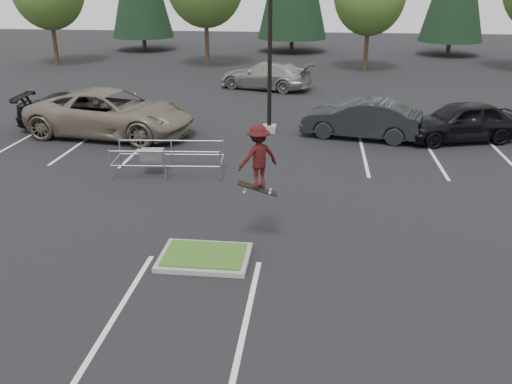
# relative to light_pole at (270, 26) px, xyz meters

# --- Properties ---
(ground) EXTENTS (120.00, 120.00, 0.00)m
(ground) POSITION_rel_light_pole_xyz_m (-0.50, -12.00, -4.56)
(ground) COLOR black
(ground) RESTS_ON ground
(grass_median) EXTENTS (2.20, 1.60, 0.16)m
(grass_median) POSITION_rel_light_pole_xyz_m (-0.50, -12.00, -4.48)
(grass_median) COLOR gray
(grass_median) RESTS_ON ground
(stall_lines) EXTENTS (22.62, 17.60, 0.01)m
(stall_lines) POSITION_rel_light_pole_xyz_m (-1.85, -5.98, -4.56)
(stall_lines) COLOR silver
(stall_lines) RESTS_ON ground
(light_pole) EXTENTS (0.70, 0.60, 10.12)m
(light_pole) POSITION_rel_light_pole_xyz_m (0.00, 0.00, 0.00)
(light_pole) COLOR gray
(light_pole) RESTS_ON ground
(cart_corral) EXTENTS (3.91, 1.68, 1.08)m
(cart_corral) POSITION_rel_light_pole_xyz_m (-3.43, -6.03, -3.88)
(cart_corral) COLOR #999CA2
(cart_corral) RESTS_ON ground
(skateboarder) EXTENTS (1.19, 1.08, 1.83)m
(skateboarder) POSITION_rel_light_pole_xyz_m (0.70, -11.00, -2.18)
(skateboarder) COLOR black
(skateboarder) RESTS_ON ground
(car_l_tan) EXTENTS (7.53, 4.23, 1.99)m
(car_l_tan) POSITION_rel_light_pole_xyz_m (-6.80, -1.33, -3.57)
(car_l_tan) COLOR #776B5B
(car_l_tan) RESTS_ON ground
(car_l_black) EXTENTS (5.81, 2.78, 1.63)m
(car_l_black) POSITION_rel_light_pole_xyz_m (-8.50, -0.50, -3.74)
(car_l_black) COLOR black
(car_l_black) RESTS_ON ground
(car_r_charc) EXTENTS (5.30, 2.81, 1.66)m
(car_r_charc) POSITION_rel_light_pole_xyz_m (4.00, -0.50, -3.73)
(car_r_charc) COLOR black
(car_r_charc) RESTS_ON ground
(car_r_black) EXTENTS (5.34, 3.33, 1.70)m
(car_r_black) POSITION_rel_light_pole_xyz_m (8.19, -0.50, -3.71)
(car_r_black) COLOR black
(car_r_black) RESTS_ON ground
(car_far_silver) EXTENTS (6.17, 4.01, 1.66)m
(car_far_silver) POSITION_rel_light_pole_xyz_m (-1.06, 10.00, -3.73)
(car_far_silver) COLOR gray
(car_far_silver) RESTS_ON ground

